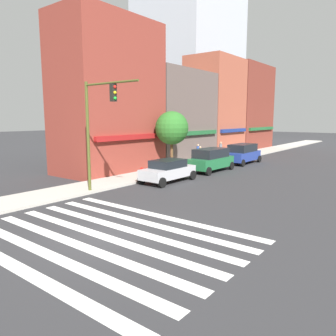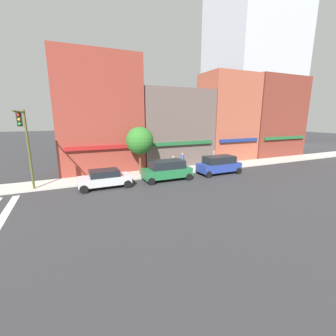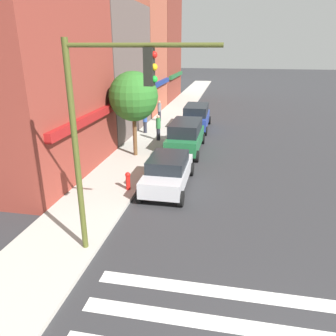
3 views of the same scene
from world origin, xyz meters
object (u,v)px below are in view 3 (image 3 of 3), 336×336
at_px(suv_green, 186,136).
at_px(street_tree, 133,97).
at_px(fire_hydrant, 128,180).
at_px(sedan_silver, 168,171).
at_px(suv_blue, 196,116).
at_px(traffic_signal, 103,119).
at_px(pedestrian_grey_coat, 159,110).
at_px(pedestrian_blue_shirt, 145,121).
at_px(pedestrian_green_top, 158,127).

relative_size(suv_green, street_tree, 0.96).
bearing_deg(fire_hydrant, sedan_silver, -62.93).
bearing_deg(suv_blue, traffic_signal, 176.65).
height_order(suv_blue, fire_hydrant, suv_blue).
relative_size(sedan_silver, pedestrian_grey_coat, 2.49).
distance_m(pedestrian_blue_shirt, street_tree, 6.00).
height_order(sedan_silver, street_tree, street_tree).
height_order(sedan_silver, fire_hydrant, sedan_silver).
bearing_deg(pedestrian_grey_coat, sedan_silver, -64.00).
xyz_separation_m(suv_green, pedestrian_blue_shirt, (3.57, 3.59, 0.04)).
bearing_deg(sedan_silver, fire_hydrant, 117.33).
distance_m(pedestrian_green_top, fire_hydrant, 8.50).
relative_size(traffic_signal, pedestrian_green_top, 3.72).
distance_m(pedestrian_grey_coat, street_tree, 10.03).
xyz_separation_m(suv_green, street_tree, (-1.79, 2.80, 2.62)).
xyz_separation_m(suv_blue, pedestrian_grey_coat, (1.73, 3.42, 0.04)).
height_order(sedan_silver, suv_blue, suv_blue).
xyz_separation_m(traffic_signal, pedestrian_green_top, (13.17, 1.36, -3.36)).
bearing_deg(street_tree, pedestrian_grey_coat, 3.64).
height_order(suv_blue, pedestrian_blue_shirt, suv_blue).
relative_size(suv_blue, pedestrian_blue_shirt, 2.67).
height_order(traffic_signal, pedestrian_blue_shirt, traffic_signal).
relative_size(sedan_silver, pedestrian_green_top, 2.49).
bearing_deg(suv_green, suv_blue, 0.50).
xyz_separation_m(sedan_silver, suv_green, (5.90, 0.00, 0.19)).
bearing_deg(traffic_signal, sedan_silver, -8.07).
bearing_deg(street_tree, suv_blue, -19.43).
bearing_deg(pedestrian_grey_coat, pedestrian_green_top, -66.33).
xyz_separation_m(suv_green, pedestrian_green_top, (1.71, 2.15, 0.04)).
relative_size(suv_green, pedestrian_grey_coat, 2.66).
distance_m(suv_green, street_tree, 4.23).
height_order(pedestrian_blue_shirt, fire_hydrant, pedestrian_blue_shirt).
relative_size(suv_green, pedestrian_green_top, 2.66).
bearing_deg(pedestrian_blue_shirt, sedan_silver, -127.61).
bearing_deg(sedan_silver, pedestrian_green_top, 16.04).
height_order(fire_hydrant, street_tree, street_tree).
bearing_deg(suv_blue, street_tree, 159.78).
distance_m(sedan_silver, pedestrian_grey_coat, 14.20).
relative_size(traffic_signal, street_tree, 1.34).
height_order(traffic_signal, suv_blue, traffic_signal).
xyz_separation_m(pedestrian_green_top, pedestrian_blue_shirt, (1.87, 1.44, 0.00)).
distance_m(traffic_signal, pedestrian_blue_shirt, 15.66).
relative_size(traffic_signal, pedestrian_blue_shirt, 3.72).
bearing_deg(sedan_silver, traffic_signal, 172.19).
height_order(traffic_signal, fire_hydrant, traffic_signal).
height_order(suv_green, fire_hydrant, suv_green).
bearing_deg(pedestrian_green_top, sedan_silver, -154.17).
distance_m(pedestrian_grey_coat, fire_hydrant, 14.76).
bearing_deg(pedestrian_green_top, pedestrian_grey_coat, 21.64).
bearing_deg(sedan_silver, street_tree, 34.52).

